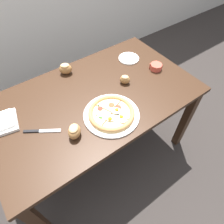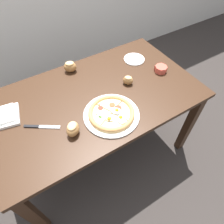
{
  "view_description": "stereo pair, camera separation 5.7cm",
  "coord_description": "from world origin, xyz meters",
  "px_view_note": "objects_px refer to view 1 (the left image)",
  "views": [
    {
      "loc": [
        -0.45,
        -0.83,
        1.7
      ],
      "look_at": [
        0.0,
        -0.2,
        0.76
      ],
      "focal_mm": 32.0,
      "sensor_mm": 36.0,
      "label": 1
    },
    {
      "loc": [
        -0.4,
        -0.86,
        1.7
      ],
      "look_at": [
        0.0,
        -0.2,
        0.76
      ],
      "focal_mm": 32.0,
      "sensor_mm": 36.0,
      "label": 2
    }
  ],
  "objects_px": {
    "ramekin_bowl": "(156,67)",
    "bread_piece_far": "(65,69)",
    "pizza": "(112,113)",
    "knife_main": "(42,131)",
    "bread_piece_mid": "(125,79)",
    "side_saucer": "(129,58)",
    "bread_piece_near": "(74,131)",
    "dining_table": "(95,106)"
  },
  "relations": [
    {
      "from": "pizza",
      "to": "bread_piece_far",
      "type": "bearing_deg",
      "value": 94.49
    },
    {
      "from": "knife_main",
      "to": "side_saucer",
      "type": "xyz_separation_m",
      "value": [
        0.85,
        0.25,
        0.0
      ]
    },
    {
      "from": "bread_piece_far",
      "to": "bread_piece_mid",
      "type": "bearing_deg",
      "value": -49.9
    },
    {
      "from": "pizza",
      "to": "bread_piece_mid",
      "type": "xyz_separation_m",
      "value": [
        0.25,
        0.19,
        0.01
      ]
    },
    {
      "from": "dining_table",
      "to": "bread_piece_mid",
      "type": "distance_m",
      "value": 0.28
    },
    {
      "from": "ramekin_bowl",
      "to": "bread_piece_near",
      "type": "relative_size",
      "value": 0.81
    },
    {
      "from": "pizza",
      "to": "knife_main",
      "type": "relative_size",
      "value": 1.83
    },
    {
      "from": "ramekin_bowl",
      "to": "bread_piece_far",
      "type": "height_order",
      "value": "bread_piece_far"
    },
    {
      "from": "bread_piece_near",
      "to": "bread_piece_mid",
      "type": "relative_size",
      "value": 1.28
    },
    {
      "from": "dining_table",
      "to": "bread_piece_far",
      "type": "xyz_separation_m",
      "value": [
        -0.04,
        0.32,
        0.14
      ]
    },
    {
      "from": "knife_main",
      "to": "bread_piece_far",
      "type": "bearing_deg",
      "value": 80.45
    },
    {
      "from": "dining_table",
      "to": "ramekin_bowl",
      "type": "bearing_deg",
      "value": -3.74
    },
    {
      "from": "pizza",
      "to": "bread_piece_far",
      "type": "relative_size",
      "value": 3.05
    },
    {
      "from": "ramekin_bowl",
      "to": "bread_piece_far",
      "type": "distance_m",
      "value": 0.68
    },
    {
      "from": "ramekin_bowl",
      "to": "bread_piece_mid",
      "type": "xyz_separation_m",
      "value": [
        -0.29,
        0.02,
        0.01
      ]
    },
    {
      "from": "bread_piece_near",
      "to": "bread_piece_mid",
      "type": "xyz_separation_m",
      "value": [
        0.5,
        0.18,
        -0.01
      ]
    },
    {
      "from": "dining_table",
      "to": "pizza",
      "type": "xyz_separation_m",
      "value": [
        0.0,
        -0.21,
        0.12
      ]
    },
    {
      "from": "dining_table",
      "to": "bread_piece_near",
      "type": "bearing_deg",
      "value": -141.36
    },
    {
      "from": "bread_piece_near",
      "to": "knife_main",
      "type": "bearing_deg",
      "value": 136.19
    },
    {
      "from": "pizza",
      "to": "side_saucer",
      "type": "xyz_separation_m",
      "value": [
        0.45,
        0.39,
        -0.01
      ]
    },
    {
      "from": "side_saucer",
      "to": "bread_piece_mid",
      "type": "bearing_deg",
      "value": -134.59
    },
    {
      "from": "bread_piece_mid",
      "to": "bread_piece_far",
      "type": "xyz_separation_m",
      "value": [
        -0.29,
        0.34,
        0.01
      ]
    },
    {
      "from": "pizza",
      "to": "ramekin_bowl",
      "type": "distance_m",
      "value": 0.56
    },
    {
      "from": "pizza",
      "to": "bread_piece_mid",
      "type": "distance_m",
      "value": 0.31
    },
    {
      "from": "bread_piece_near",
      "to": "side_saucer",
      "type": "distance_m",
      "value": 0.81
    },
    {
      "from": "dining_table",
      "to": "ramekin_bowl",
      "type": "relative_size",
      "value": 15.28
    },
    {
      "from": "pizza",
      "to": "bread_piece_near",
      "type": "relative_size",
      "value": 3.04
    },
    {
      "from": "dining_table",
      "to": "bread_piece_mid",
      "type": "bearing_deg",
      "value": -4.34
    },
    {
      "from": "bread_piece_mid",
      "to": "bread_piece_far",
      "type": "relative_size",
      "value": 0.78
    },
    {
      "from": "ramekin_bowl",
      "to": "knife_main",
      "type": "xyz_separation_m",
      "value": [
        -0.94,
        -0.03,
        -0.02
      ]
    },
    {
      "from": "pizza",
      "to": "bread_piece_mid",
      "type": "bearing_deg",
      "value": 37.15
    },
    {
      "from": "dining_table",
      "to": "side_saucer",
      "type": "distance_m",
      "value": 0.5
    },
    {
      "from": "pizza",
      "to": "ramekin_bowl",
      "type": "bearing_deg",
      "value": 17.7
    },
    {
      "from": "bread_piece_near",
      "to": "bread_piece_mid",
      "type": "height_order",
      "value": "bread_piece_near"
    },
    {
      "from": "dining_table",
      "to": "knife_main",
      "type": "height_order",
      "value": "knife_main"
    },
    {
      "from": "bread_piece_mid",
      "to": "bread_piece_far",
      "type": "distance_m",
      "value": 0.45
    },
    {
      "from": "bread_piece_mid",
      "to": "bread_piece_near",
      "type": "bearing_deg",
      "value": -159.97
    },
    {
      "from": "ramekin_bowl",
      "to": "knife_main",
      "type": "bearing_deg",
      "value": -178.26
    },
    {
      "from": "pizza",
      "to": "knife_main",
      "type": "height_order",
      "value": "pizza"
    },
    {
      "from": "dining_table",
      "to": "side_saucer",
      "type": "xyz_separation_m",
      "value": [
        0.45,
        0.19,
        0.1
      ]
    },
    {
      "from": "dining_table",
      "to": "side_saucer",
      "type": "relative_size",
      "value": 8.62
    },
    {
      "from": "bread_piece_far",
      "to": "bread_piece_near",
      "type": "bearing_deg",
      "value": -112.44
    }
  ]
}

